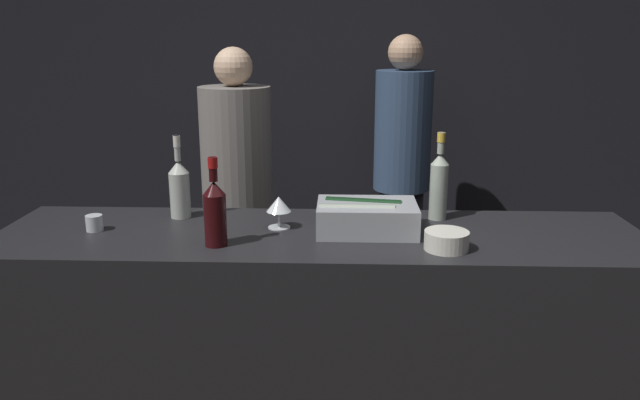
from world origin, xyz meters
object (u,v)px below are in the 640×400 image
at_px(ice_bin_with_bottles, 365,216).
at_px(white_wine_bottle, 179,187).
at_px(person_blond_tee, 402,161).
at_px(bowl_white, 447,240).
at_px(candle_votive, 94,223).
at_px(rose_wine_bottle, 439,184).
at_px(wine_glass, 279,205).
at_px(red_wine_bottle_tall, 215,210).
at_px(person_in_hoodie, 237,183).

bearing_deg(ice_bin_with_bottles, white_wine_bottle, 167.43).
distance_m(ice_bin_with_bottles, person_blond_tee, 1.55).
bearing_deg(bowl_white, white_wine_bottle, 160.75).
distance_m(candle_votive, rose_wine_bottle, 1.36).
distance_m(bowl_white, white_wine_bottle, 1.09).
height_order(wine_glass, red_wine_bottle_tall, red_wine_bottle_tall).
bearing_deg(ice_bin_with_bottles, rose_wine_bottle, 31.19).
bearing_deg(person_in_hoodie, rose_wine_bottle, -148.56).
bearing_deg(rose_wine_bottle, wine_glass, -167.02).
xyz_separation_m(wine_glass, person_in_hoodie, (-0.35, 1.08, -0.18)).
bearing_deg(person_in_hoodie, candle_votive, 147.73).
bearing_deg(white_wine_bottle, ice_bin_with_bottles, -12.57).
height_order(wine_glass, rose_wine_bottle, rose_wine_bottle).
height_order(bowl_white, rose_wine_bottle, rose_wine_bottle).
distance_m(rose_wine_bottle, person_in_hoodie, 1.38).
bearing_deg(red_wine_bottle_tall, person_in_hoodie, 96.22).
bearing_deg(ice_bin_with_bottles, bowl_white, -34.68).
distance_m(ice_bin_with_bottles, wine_glass, 0.34).
relative_size(candle_votive, person_in_hoodie, 0.04).
bearing_deg(bowl_white, person_blond_tee, 89.93).
xyz_separation_m(rose_wine_bottle, person_in_hoodie, (-0.98, 0.94, -0.23)).
xyz_separation_m(white_wine_bottle, rose_wine_bottle, (1.05, 0.01, 0.02)).
bearing_deg(ice_bin_with_bottles, person_blond_tee, 79.62).
xyz_separation_m(wine_glass, person_blond_tee, (0.61, 1.49, -0.13)).
relative_size(ice_bin_with_bottles, red_wine_bottle_tall, 1.18).
bearing_deg(person_in_hoodie, ice_bin_with_bottles, -163.57).
bearing_deg(person_in_hoodie, white_wine_bottle, 160.78).
bearing_deg(red_wine_bottle_tall, rose_wine_bottle, 23.10).
relative_size(ice_bin_with_bottles, bowl_white, 2.42).
bearing_deg(rose_wine_bottle, ice_bin_with_bottles, -148.81).
height_order(bowl_white, person_blond_tee, person_blond_tee).
bearing_deg(rose_wine_bottle, person_blond_tee, 90.90).
distance_m(wine_glass, rose_wine_bottle, 0.65).
distance_m(white_wine_bottle, rose_wine_bottle, 1.05).
bearing_deg(person_blond_tee, rose_wine_bottle, 80.53).
relative_size(bowl_white, person_blond_tee, 0.09).
bearing_deg(white_wine_bottle, wine_glass, -17.48).
distance_m(white_wine_bottle, red_wine_bottle_tall, 0.41).
bearing_deg(person_blond_tee, person_in_hoodie, 12.59).
height_order(rose_wine_bottle, person_blond_tee, person_blond_tee).
xyz_separation_m(rose_wine_bottle, red_wine_bottle_tall, (-0.84, -0.36, -0.02)).
relative_size(bowl_white, red_wine_bottle_tall, 0.49).
height_order(wine_glass, person_blond_tee, person_blond_tee).
xyz_separation_m(wine_glass, candle_votive, (-0.71, -0.06, -0.06)).
height_order(person_in_hoodie, person_blond_tee, person_blond_tee).
distance_m(red_wine_bottle_tall, person_in_hoodie, 1.32).
height_order(rose_wine_bottle, red_wine_bottle_tall, rose_wine_bottle).
bearing_deg(bowl_white, ice_bin_with_bottles, 145.32).
bearing_deg(rose_wine_bottle, person_in_hoodie, 136.26).
bearing_deg(candle_votive, bowl_white, -7.27).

